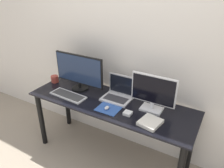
% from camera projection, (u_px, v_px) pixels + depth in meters
% --- Properties ---
extents(wall_back, '(7.00, 0.05, 2.50)m').
position_uv_depth(wall_back, '(127.00, 45.00, 2.33)').
color(wall_back, silver).
rests_on(wall_back, ground_plane).
extents(desk, '(1.78, 0.59, 0.73)m').
position_uv_depth(desk, '(110.00, 113.00, 2.34)').
color(desk, black).
rests_on(desk, ground_plane).
extents(monitor_left, '(0.62, 0.19, 0.42)m').
position_uv_depth(monitor_left, '(79.00, 72.00, 2.44)').
color(monitor_left, black).
rests_on(monitor_left, desk).
extents(monitor_right, '(0.44, 0.15, 0.37)m').
position_uv_depth(monitor_right, '(153.00, 93.00, 2.06)').
color(monitor_right, silver).
rests_on(monitor_right, desk).
extents(laptop, '(0.30, 0.24, 0.24)m').
position_uv_depth(laptop, '(119.00, 93.00, 2.33)').
color(laptop, silver).
rests_on(laptop, desk).
extents(keyboard, '(0.43, 0.18, 0.02)m').
position_uv_depth(keyboard, '(68.00, 95.00, 2.39)').
color(keyboard, silver).
rests_on(keyboard, desk).
extents(mousepad, '(0.23, 0.19, 0.00)m').
position_uv_depth(mousepad, '(108.00, 109.00, 2.16)').
color(mousepad, '#2D519E').
rests_on(mousepad, desk).
extents(mouse, '(0.04, 0.06, 0.03)m').
position_uv_depth(mouse, '(107.00, 108.00, 2.14)').
color(mouse, silver).
rests_on(mouse, mousepad).
extents(book, '(0.20, 0.22, 0.03)m').
position_uv_depth(book, '(150.00, 122.00, 1.94)').
color(book, silver).
rests_on(book, desk).
extents(mug, '(0.09, 0.09, 0.08)m').
position_uv_depth(mug, '(55.00, 79.00, 2.68)').
color(mug, '#99382D').
rests_on(mug, desk).
extents(power_brick, '(0.07, 0.07, 0.03)m').
position_uv_depth(power_brick, '(128.00, 113.00, 2.07)').
color(power_brick, white).
rests_on(power_brick, desk).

